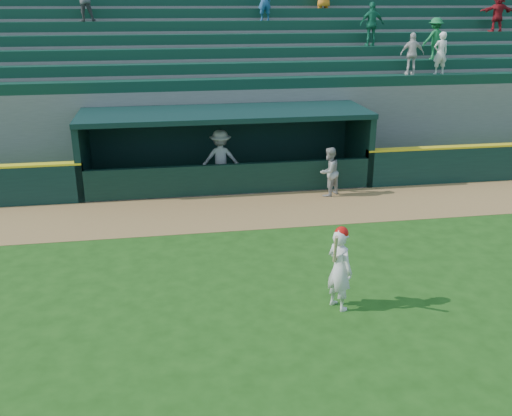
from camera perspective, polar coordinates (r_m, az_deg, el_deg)
The scene contains 7 objects.
ground at distance 12.33m, azimuth 1.23°, elevation -8.22°, with size 120.00×120.00×0.00m, color #1C4812.
warning_track at distance 16.74m, azimuth -1.85°, elevation -0.33°, with size 40.00×3.00×0.01m, color olive.
dugout_player_front at distance 18.03m, azimuth 7.31°, elevation 3.61°, with size 0.76×0.59×1.56m, color #9C9C97.
dugout_player_inside at distance 18.82m, azimuth -3.55°, elevation 4.97°, with size 1.23×0.70×1.90m, color #ABABA6.
dugout at distance 19.30m, azimuth -3.14°, elevation 6.62°, with size 9.40×2.80×2.46m.
stands at distance 23.57m, azimuth -4.47°, elevation 11.64°, with size 34.50×6.25×7.60m.
batter_at_plate at distance 11.41m, azimuth 8.37°, elevation -5.93°, with size 0.64×0.84×1.77m.
Camera 1 is at (-2.04, -10.66, 5.85)m, focal length 40.00 mm.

